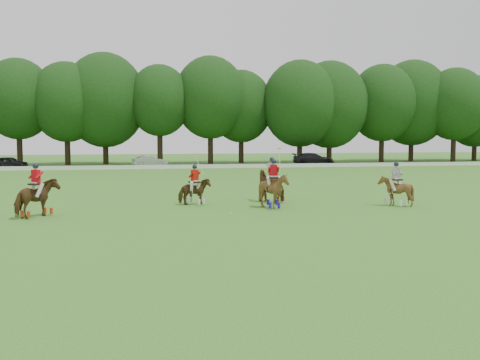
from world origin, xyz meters
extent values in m
plane|color=#326E1F|center=(0.00, 0.00, 0.00)|extent=(180.00, 180.00, 0.00)
cylinder|color=black|center=(-17.43, 48.92, 2.49)|extent=(0.70, 0.70, 4.98)
ellipsoid|color=black|center=(-17.43, 48.92, 8.28)|extent=(8.80, 8.80, 10.12)
cylinder|color=black|center=(-11.63, 48.49, 2.32)|extent=(0.70, 0.70, 4.64)
ellipsoid|color=black|center=(-11.63, 48.49, 7.95)|extent=(8.80, 8.80, 10.13)
cylinder|color=black|center=(-6.99, 49.52, 2.16)|extent=(0.70, 0.70, 4.31)
ellipsoid|color=black|center=(-6.99, 49.52, 8.31)|extent=(10.67, 10.67, 12.27)
cylinder|color=black|center=(-0.04, 48.00, 2.62)|extent=(0.70, 0.70, 5.24)
ellipsoid|color=black|center=(-0.04, 48.00, 8.26)|extent=(8.06, 8.06, 9.26)
cylinder|color=black|center=(6.63, 48.24, 2.59)|extent=(0.70, 0.70, 5.19)
ellipsoid|color=black|center=(6.63, 48.24, 8.75)|extent=(9.50, 9.50, 10.92)
cylinder|color=black|center=(11.06, 49.62, 2.24)|extent=(0.70, 0.70, 4.48)
ellipsoid|color=black|center=(11.06, 49.62, 7.71)|extent=(8.60, 8.60, 9.89)
cylinder|color=black|center=(18.54, 46.82, 2.11)|extent=(0.70, 0.70, 4.21)
ellipsoid|color=black|center=(18.54, 46.82, 8.00)|extent=(10.11, 10.11, 11.63)
cylinder|color=black|center=(23.25, 48.17, 2.03)|extent=(0.70, 0.70, 4.07)
ellipsoid|color=black|center=(23.25, 48.17, 7.99)|extent=(10.46, 10.46, 12.03)
cylinder|color=black|center=(31.16, 48.38, 2.40)|extent=(0.70, 0.70, 4.79)
ellipsoid|color=black|center=(31.16, 48.38, 8.35)|extent=(9.47, 9.47, 10.89)
cylinder|color=black|center=(36.59, 49.92, 2.22)|extent=(0.70, 0.70, 4.44)
ellipsoid|color=black|center=(36.59, 49.92, 8.51)|extent=(10.84, 10.84, 12.47)
cylinder|color=black|center=(41.42, 46.74, 2.43)|extent=(0.70, 0.70, 4.86)
ellipsoid|color=black|center=(41.42, 46.74, 8.21)|extent=(8.94, 8.94, 10.28)
cylinder|color=black|center=(46.86, 49.73, 1.95)|extent=(0.70, 0.70, 3.90)
ellipsoid|color=black|center=(46.86, 49.73, 7.38)|extent=(9.29, 9.29, 10.68)
cube|color=white|center=(0.00, 38.00, 0.22)|extent=(120.00, 0.10, 0.44)
imported|color=black|center=(-17.30, 42.50, 0.67)|extent=(4.23, 2.62, 1.34)
imported|color=#A1A1A6|center=(-1.57, 42.50, 0.66)|extent=(4.25, 2.45, 1.33)
imported|color=black|center=(19.00, 42.50, 0.77)|extent=(5.55, 2.93, 1.53)
imported|color=#513015|center=(-7.64, 2.68, 0.86)|extent=(2.01, 2.16, 1.72)
cube|color=black|center=(-7.64, 2.68, 1.49)|extent=(0.70, 0.71, 0.08)
cylinder|color=tan|center=(-7.88, 2.87, 1.41)|extent=(0.16, 0.18, 1.29)
imported|color=#513015|center=(-0.24, 5.67, 0.70)|extent=(1.81, 1.76, 1.39)
cube|color=black|center=(-0.24, 5.67, 1.21)|extent=(0.68, 0.71, 0.08)
cylinder|color=tan|center=(0.01, 5.84, 2.13)|extent=(0.46, 0.65, 1.08)
imported|color=#513015|center=(3.50, 3.61, 0.89)|extent=(1.69, 1.84, 1.78)
cube|color=black|center=(3.50, 3.61, 1.54)|extent=(0.53, 0.63, 0.08)
cylinder|color=tan|center=(3.80, 3.56, 2.46)|extent=(0.16, 0.76, 1.08)
imported|color=#513015|center=(4.07, 6.14, 0.89)|extent=(1.96, 2.27, 1.77)
cube|color=black|center=(4.07, 6.14, 1.54)|extent=(0.68, 0.71, 0.08)
cylinder|color=tan|center=(3.82, 5.97, 1.46)|extent=(0.14, 0.19, 1.29)
imported|color=#513015|center=(9.94, 3.21, 0.79)|extent=(1.60, 1.71, 1.58)
cube|color=black|center=(9.94, 3.21, 1.37)|extent=(0.57, 0.65, 0.08)
cylinder|color=tan|center=(9.65, 3.13, 1.29)|extent=(0.08, 0.21, 1.29)
sphere|color=white|center=(0.97, 1.79, 0.04)|extent=(0.09, 0.09, 0.09)
camera|label=1|loc=(-3.34, -22.25, 3.59)|focal=40.00mm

